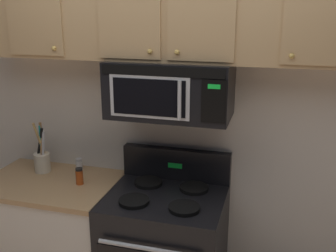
# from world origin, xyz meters

# --- Properties ---
(back_wall) EXTENTS (5.20, 0.10, 2.70)m
(back_wall) POSITION_xyz_m (0.00, 0.79, 1.35)
(back_wall) COLOR silver
(back_wall) RESTS_ON ground_plane
(over_range_microwave) EXTENTS (0.76, 0.43, 0.35)m
(over_range_microwave) POSITION_xyz_m (-0.00, 0.54, 1.58)
(over_range_microwave) COLOR black
(upper_cabinets) EXTENTS (2.50, 0.36, 0.55)m
(upper_cabinets) POSITION_xyz_m (-0.00, 0.57, 2.02)
(upper_cabinets) COLOR tan
(counter_segment) EXTENTS (0.93, 0.65, 0.90)m
(counter_segment) POSITION_xyz_m (-0.84, 0.43, 0.45)
(counter_segment) COLOR white
(counter_segment) RESTS_ON ground_plane
(utensil_crock_cream) EXTENTS (0.11, 0.11, 0.38)m
(utensil_crock_cream) POSITION_xyz_m (-0.98, 0.56, 1.00)
(utensil_crock_cream) COLOR beige
(utensil_crock_cream) RESTS_ON counter_segment
(salt_shaker) EXTENTS (0.05, 0.05, 0.10)m
(salt_shaker) POSITION_xyz_m (-0.72, 0.64, 0.95)
(salt_shaker) COLOR white
(salt_shaker) RESTS_ON counter_segment
(spice_jar) EXTENTS (0.05, 0.05, 0.12)m
(spice_jar) POSITION_xyz_m (-0.61, 0.44, 0.96)
(spice_jar) COLOR #C64C19
(spice_jar) RESTS_ON counter_segment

